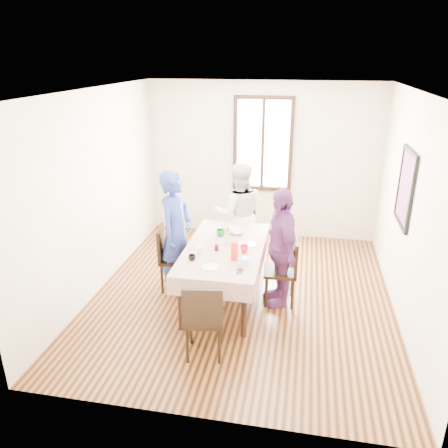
{
  "coord_description": "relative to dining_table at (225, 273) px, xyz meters",
  "views": [
    {
      "loc": [
        0.74,
        -5.23,
        3.1
      ],
      "look_at": [
        -0.22,
        -0.19,
        1.1
      ],
      "focal_mm": 35.1,
      "sensor_mm": 36.0,
      "label": 1
    }
  ],
  "objects": [
    {
      "name": "window_pane",
      "position": [
        0.22,
        2.38,
        1.27
      ],
      "size": [
        0.9,
        0.02,
        1.5
      ],
      "primitive_type": "cube",
      "color": "white",
      "rests_on": "back_wall"
    },
    {
      "name": "butter_lid",
      "position": [
        0.31,
        -0.45,
        0.46
      ],
      "size": [
        0.12,
        0.12,
        0.01
      ],
      "primitive_type": "cylinder",
      "color": "blue",
      "rests_on": "butter_tub"
    },
    {
      "name": "person_right",
      "position": [
        0.71,
        0.05,
        0.41
      ],
      "size": [
        0.68,
        1.0,
        1.57
      ],
      "primitive_type": "imported",
      "rotation": [
        0.0,
        0.0,
        -1.21
      ],
      "color": "#642E6A",
      "rests_on": "ground"
    },
    {
      "name": "plate_far",
      "position": [
        0.02,
        0.66,
        0.39
      ],
      "size": [
        0.2,
        0.2,
        0.01
      ],
      "primitive_type": "cylinder",
      "color": "white",
      "rests_on": "tablecloth"
    },
    {
      "name": "butter_tub",
      "position": [
        0.31,
        -0.45,
        0.42
      ],
      "size": [
        0.13,
        0.13,
        0.07
      ],
      "primitive_type": "cylinder",
      "color": "white",
      "rests_on": "tablecloth"
    },
    {
      "name": "chair_far",
      "position": [
        0.0,
        1.19,
        0.08
      ],
      "size": [
        0.48,
        0.48,
        0.91
      ],
      "primitive_type": "cube",
      "rotation": [
        0.0,
        0.0,
        2.98
      ],
      "color": "black",
      "rests_on": "ground"
    },
    {
      "name": "window_frame",
      "position": [
        0.22,
        2.37,
        1.27
      ],
      "size": [
        1.02,
        0.06,
        1.62
      ],
      "primitive_type": "cube",
      "color": "black",
      "rests_on": "back_wall"
    },
    {
      "name": "mug_black",
      "position": [
        -0.32,
        -0.46,
        0.42
      ],
      "size": [
        0.1,
        0.1,
        0.07
      ],
      "primitive_type": "imported",
      "rotation": [
        0.0,
        0.0,
        0.08
      ],
      "color": "black",
      "rests_on": "tablecloth"
    },
    {
      "name": "plate_right",
      "position": [
        0.29,
        0.12,
        0.39
      ],
      "size": [
        0.2,
        0.2,
        0.01
      ],
      "primitive_type": "cylinder",
      "color": "white",
      "rests_on": "tablecloth"
    },
    {
      "name": "mug_flag",
      "position": [
        0.27,
        -0.13,
        0.44
      ],
      "size": [
        0.12,
        0.12,
        0.1
      ],
      "primitive_type": "imported",
      "rotation": [
        0.0,
        0.0,
        0.12
      ],
      "color": "red",
      "rests_on": "tablecloth"
    },
    {
      "name": "right_wall",
      "position": [
        2.22,
        0.14,
        0.98
      ],
      "size": [
        0.0,
        4.5,
        4.5
      ],
      "primitive_type": "plane",
      "rotation": [
        1.57,
        0.0,
        -1.57
      ],
      "color": "beige",
      "rests_on": "ground"
    },
    {
      "name": "tablecloth",
      "position": [
        0.0,
        0.0,
        0.38
      ],
      "size": [
        0.99,
        1.85,
        0.01
      ],
      "primitive_type": "cube",
      "color": "#5D190D",
      "rests_on": "dining_table"
    },
    {
      "name": "chair_left",
      "position": [
        -0.73,
        0.16,
        0.08
      ],
      "size": [
        0.48,
        0.48,
        0.91
      ],
      "primitive_type": "cube",
      "rotation": [
        0.0,
        0.0,
        -1.41
      ],
      "color": "black",
      "rests_on": "ground"
    },
    {
      "name": "person_far",
      "position": [
        0.0,
        1.17,
        0.43
      ],
      "size": [
        0.9,
        0.77,
        1.61
      ],
      "primitive_type": "imported",
      "rotation": [
        0.0,
        0.0,
        3.37
      ],
      "color": "silver",
      "rests_on": "ground"
    },
    {
      "name": "mug_green",
      "position": [
        -0.13,
        0.36,
        0.43
      ],
      "size": [
        0.13,
        0.13,
        0.09
      ],
      "primitive_type": "imported",
      "rotation": [
        0.0,
        0.0,
        -0.15
      ],
      "color": "#0C7226",
      "rests_on": "tablecloth"
    },
    {
      "name": "art_poster",
      "position": [
        2.2,
        0.44,
        1.18
      ],
      "size": [
        0.04,
        0.76,
        0.96
      ],
      "primitive_type": "cube",
      "color": "red",
      "rests_on": "right_wall"
    },
    {
      "name": "person_left",
      "position": [
        -0.71,
        0.16,
        0.47
      ],
      "size": [
        0.54,
        0.7,
        1.69
      ],
      "primitive_type": "imported",
      "rotation": [
        0.0,
        0.0,
        1.33
      ],
      "color": "navy",
      "rests_on": "ground"
    },
    {
      "name": "flower_vase",
      "position": [
        0.02,
        0.09,
        0.45
      ],
      "size": [
        0.06,
        0.06,
        0.12
      ],
      "primitive_type": "cylinder",
      "color": "silver",
      "rests_on": "tablecloth"
    },
    {
      "name": "plate_near",
      "position": [
        -0.05,
        -0.61,
        0.39
      ],
      "size": [
        0.2,
        0.2,
        0.01
      ],
      "primitive_type": "cylinder",
      "color": "white",
      "rests_on": "tablecloth"
    },
    {
      "name": "serving_bowl",
      "position": [
        0.08,
        0.46,
        0.41
      ],
      "size": [
        0.25,
        0.25,
        0.05
      ],
      "primitive_type": "imported",
      "rotation": [
        0.0,
        0.0,
        -0.26
      ],
      "color": "white",
      "rests_on": "tablecloth"
    },
    {
      "name": "ground",
      "position": [
        0.22,
        0.14,
        -0.38
      ],
      "size": [
        4.5,
        4.5,
        0.0
      ],
      "primitive_type": "plane",
      "color": "black",
      "rests_on": "ground"
    },
    {
      "name": "drinking_glass",
      "position": [
        -0.27,
        -0.28,
        0.43
      ],
      "size": [
        0.06,
        0.06,
        0.09
      ],
      "primitive_type": "cylinder",
      "color": "silver",
      "rests_on": "tablecloth"
    },
    {
      "name": "dining_table",
      "position": [
        0.0,
        0.0,
        0.0
      ],
      "size": [
        0.87,
        1.73,
        0.75
      ],
      "primitive_type": "cube",
      "color": "black",
      "rests_on": "ground"
    },
    {
      "name": "back_wall",
      "position": [
        0.22,
        2.39,
        0.98
      ],
      "size": [
        4.0,
        0.0,
        4.0
      ],
      "primitive_type": "plane",
      "rotation": [
        1.57,
        0.0,
        0.0
      ],
      "color": "beige",
      "rests_on": "ground"
    },
    {
      "name": "jam_jar",
      "position": [
        -0.08,
        -0.13,
        0.43
      ],
      "size": [
        0.05,
        0.05,
        0.08
      ],
      "primitive_type": "cylinder",
      "color": "black",
      "rests_on": "tablecloth"
    },
    {
      "name": "chair_near",
      "position": [
        0.0,
        -1.19,
        0.08
      ],
      "size": [
        0.48,
        0.48,
        0.91
      ],
      "primitive_type": "cube",
      "rotation": [
        0.0,
        0.0,
        0.15
      ],
      "color": "black",
      "rests_on": "ground"
    },
    {
      "name": "chair_right",
      "position": [
        0.73,
        0.05,
        0.08
      ],
      "size": [
        0.44,
        0.44,
        0.91
      ],
      "primitive_type": "cube",
      "rotation": [
        0.0,
        0.0,
        1.62
      ],
      "color": "black",
      "rests_on": "ground"
    },
    {
      "name": "smartphone",
      "position": [
        0.29,
        -0.64,
        0.39
      ],
      "size": [
        0.07,
        0.13,
        0.01
      ],
      "primitive_type": "cube",
      "color": "black",
      "rests_on": "tablecloth"
    },
    {
      "name": "flower_bunch",
      "position": [
        0.02,
        0.09,
        0.56
      ],
      "size": [
        0.09,
        0.09,
        0.1
      ],
      "primitive_type": null,
      "color": "yellow",
      "rests_on": "flower_vase"
    },
    {
      "name": "juice_carton",
      "position": [
        0.18,
        -0.35,
        0.5
      ],
      "size": [
        0.07,
        0.07,
        0.23
      ],
      "primitive_type": "cube",
      "color": "red",
      "rests_on": "tablecloth"
    }
  ]
}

